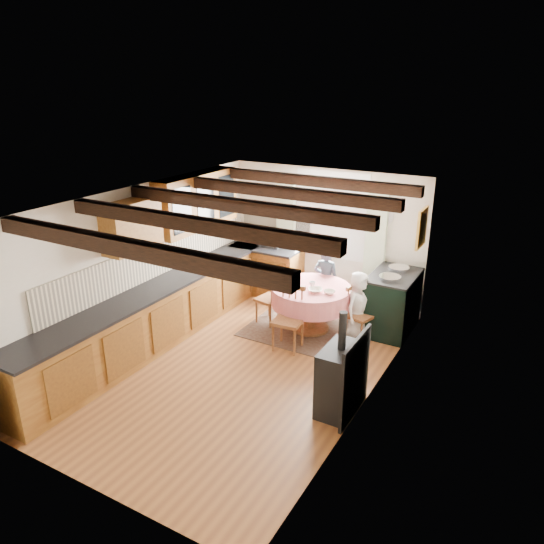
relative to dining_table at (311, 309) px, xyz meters
The scene contains 41 objects.
floor 1.52m from the dining_table, 103.97° to the right, with size 3.60×5.50×0.00m, color #A06130.
ceiling 2.50m from the dining_table, 103.97° to the right, with size 3.60×5.50×0.00m, color white.
wall_back 1.59m from the dining_table, 105.08° to the left, with size 3.60×0.00×2.40m, color silver.
wall_front 4.27m from the dining_table, 94.87° to the right, with size 3.60×0.00×2.40m, color silver.
wall_left 2.71m from the dining_table, 146.44° to the right, with size 0.00×5.50×2.40m, color silver.
wall_right 2.19m from the dining_table, 44.72° to the right, with size 0.00×5.50×2.40m, color silver.
beam_a 3.95m from the dining_table, 95.92° to the right, with size 3.60×0.16×0.16m, color black.
beam_b 3.12m from the dining_table, 98.33° to the right, with size 3.60×0.16×0.16m, color black.
beam_c 2.43m from the dining_table, 103.97° to the right, with size 3.60×0.16×0.16m, color black.
beam_d 2.01m from the dining_table, 129.61° to the right, with size 3.60×0.16×0.16m, color black.
beam_e 2.04m from the dining_table, 121.97° to the left, with size 3.60×0.16×0.16m, color black.
splash_left 2.55m from the dining_table, 152.12° to the right, with size 0.02×4.50×0.55m, color beige.
splash_back 2.05m from the dining_table, 136.20° to the left, with size 1.40×0.02×0.55m, color beige.
base_cabinet_left 2.34m from the dining_table, 142.38° to the right, with size 0.60×5.30×0.88m, color #946222.
base_cabinet_back 1.74m from the dining_table, 144.03° to the left, with size 1.30×0.60×0.88m, color #946222.
worktop_left 2.38m from the dining_table, 142.08° to the right, with size 0.64×5.30×0.04m, color black.
worktop_back 1.80m from the dining_table, 144.57° to the left, with size 1.30×0.64×0.04m, color black.
wall_cabinet_glass 2.54m from the dining_table, behind, with size 0.34×1.80×0.90m, color #946222.
wall_cabinet_solid 3.04m from the dining_table, 138.94° to the right, with size 0.34×0.90×0.70m, color #946222.
window_frame 1.80m from the dining_table, 101.09° to the left, with size 1.34×0.03×1.54m, color white.
window_pane 1.81m from the dining_table, 101.05° to the left, with size 1.20×0.01×1.40m, color white.
curtain_left 1.80m from the dining_table, 132.19° to the left, with size 0.35×0.10×2.10m, color beige.
curtain_right 1.54m from the dining_table, 64.03° to the left, with size 0.35×0.10×2.10m, color beige.
curtain_rod 2.21m from the dining_table, 101.84° to the left, with size 0.03×0.03×2.00m, color black.
wall_picture 2.12m from the dining_table, 31.60° to the left, with size 0.04×0.50×0.60m, color gold.
wall_plate 1.97m from the dining_table, 61.71° to the left, with size 0.30×0.30×0.02m, color silver.
rug 0.37m from the dining_table, behind, with size 1.97×1.53×0.01m, color #3F1F18.
dining_table is the anchor object (origin of this frame).
chair_near 0.72m from the dining_table, 93.25° to the right, with size 0.42×0.44×0.98m, color #975935, non-canonical shape.
chair_left 0.73m from the dining_table, behind, with size 0.39×0.41×0.92m, color #975935, non-canonical shape.
chair_right 0.81m from the dining_table, ahead, with size 0.38×0.40×0.89m, color #975935, non-canonical shape.
aga_range 1.30m from the dining_table, 30.64° to the left, with size 0.69×1.06×0.98m, color black, non-canonical shape.
cast_iron_stove 2.17m from the dining_table, 55.33° to the right, with size 0.40×0.66×1.32m, color black, non-canonical shape.
child_far 0.70m from the dining_table, 93.13° to the left, with size 0.45×0.30×1.23m, color #323F4B.
child_right 0.76m from the dining_table, 11.56° to the left, with size 0.53×0.35×1.09m, color silver.
bowl_a 0.46m from the dining_table, 48.10° to the right, with size 0.22×0.22×0.05m, color silver.
bowl_b 0.56m from the dining_table, 19.08° to the right, with size 0.17×0.17×0.05m, color silver.
cup 0.43m from the dining_table, ahead, with size 0.10×0.10×0.09m, color silver.
canister_tall 1.95m from the dining_table, 146.70° to the left, with size 0.13×0.13×0.22m, color #262628.
canister_wide 1.92m from the dining_table, 144.28° to the left, with size 0.18×0.18×0.20m, color #262628.
canister_slim 1.70m from the dining_table, 140.00° to the left, with size 0.11×0.11×0.31m, color #262628.
Camera 1 is at (3.48, -5.38, 3.81)m, focal length 33.93 mm.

